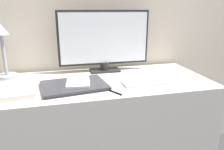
% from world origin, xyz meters
% --- Properties ---
extents(wall_back, '(3.60, 0.05, 2.40)m').
position_xyz_m(wall_back, '(0.00, 0.58, 1.20)').
color(wall_back, beige).
rests_on(wall_back, ground_plane).
extents(desk, '(1.31, 0.57, 0.74)m').
position_xyz_m(desk, '(0.00, 0.23, 0.37)').
color(desk, beige).
rests_on(desk, ground_plane).
extents(monitor, '(0.61, 0.11, 0.40)m').
position_xyz_m(monitor, '(0.07, 0.43, 0.95)').
color(monitor, '#262626').
rests_on(monitor, desk).
extents(keyboard, '(0.30, 0.11, 0.01)m').
position_xyz_m(keyboard, '(0.26, 0.12, 0.74)').
color(keyboard, silver).
rests_on(keyboard, desk).
extents(laptop, '(0.37, 0.29, 0.02)m').
position_xyz_m(laptop, '(-0.16, 0.15, 0.75)').
color(laptop, '#232328').
rests_on(laptop, desk).
extents(ereader, '(0.14, 0.20, 0.01)m').
position_xyz_m(ereader, '(-0.13, 0.18, 0.76)').
color(ereader, white).
rests_on(ereader, laptop).
extents(desk_lamp, '(0.13, 0.13, 0.33)m').
position_xyz_m(desk_lamp, '(-0.55, 0.43, 0.93)').
color(desk_lamp, '#999EA8').
rests_on(desk_lamp, desk).
extents(notebook, '(0.19, 0.26, 0.03)m').
position_xyz_m(notebook, '(-0.44, 0.13, 0.75)').
color(notebook, silver).
rests_on(notebook, desk).
extents(pen, '(0.07, 0.12, 0.01)m').
position_xyz_m(pen, '(0.03, 0.03, 0.74)').
color(pen, black).
rests_on(pen, desk).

